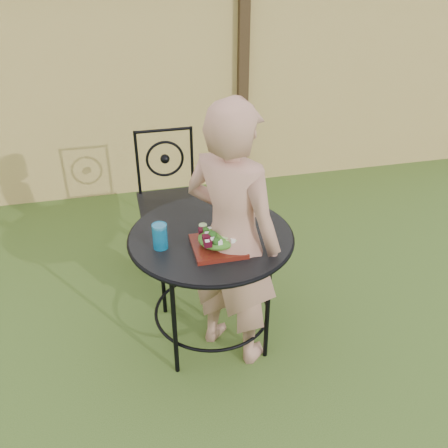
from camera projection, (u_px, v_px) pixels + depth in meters
name	position (u px, v px, depth m)	size (l,w,h in m)	color
ground	(120.00, 365.00, 2.89)	(60.00, 60.00, 0.00)	#2C4717
fence	(93.00, 95.00, 4.22)	(8.00, 0.12, 1.90)	#E9CD73
patio_table	(211.00, 255.00, 2.82)	(0.92, 0.92, 0.72)	black
patio_chair	(170.00, 195.00, 3.62)	(0.46, 0.46, 0.95)	black
diner	(232.00, 238.00, 2.63)	(0.56, 0.37, 1.54)	#AD7763
salad_plate	(218.00, 246.00, 2.63)	(0.27, 0.27, 0.02)	#470A0D
salad	(218.00, 238.00, 2.60)	(0.21, 0.21, 0.08)	#235614
fork	(220.00, 216.00, 2.54)	(0.01, 0.01, 0.18)	silver
drinking_glass	(160.00, 236.00, 2.60)	(0.08, 0.08, 0.14)	#0C6491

